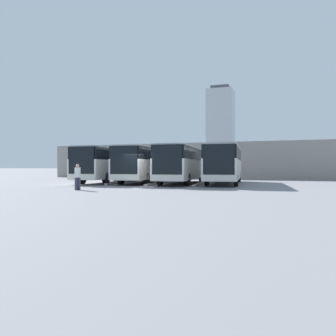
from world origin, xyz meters
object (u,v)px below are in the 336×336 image
Objects in this scene: bus_0 at (225,163)px; bus_2 at (147,164)px; bus_1 at (183,163)px; pedestrian at (78,176)px; bus_3 at (111,164)px.

bus_2 is (7.29, 0.44, 0.00)m from bus_0.
bus_1 and bus_2 have the same top height.
bus_0 is at bearing -10.46° from pedestrian.
bus_2 reaches higher than pedestrian.
bus_0 is 1.00× the size of bus_2.
bus_0 and bus_2 have the same top height.
bus_3 is (10.94, 0.71, 0.00)m from bus_0.
bus_0 is 1.00× the size of bus_1.
bus_3 reaches higher than pedestrian.
bus_1 reaches higher than pedestrian.
bus_1 is 1.00× the size of bus_3.
pedestrian is at bearing 102.38° from bus_3.
bus_1 is at bearing 169.97° from bus_2.
pedestrian is at bearing 63.01° from bus_1.
bus_0 reaches higher than pedestrian.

